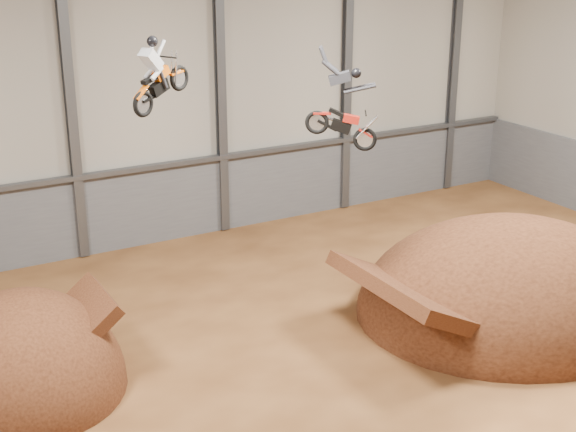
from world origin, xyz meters
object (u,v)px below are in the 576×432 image
(takeoff_ramp, at_px, (29,385))
(fmx_rider_b, at_px, (338,100))
(fmx_rider_a, at_px, (163,65))
(landing_ramp, at_px, (506,309))

(takeoff_ramp, bearing_deg, fmx_rider_b, -9.27)
(takeoff_ramp, relative_size, fmx_rider_b, 2.16)
(fmx_rider_a, bearing_deg, takeoff_ramp, 139.29)
(takeoff_ramp, xyz_separation_m, fmx_rider_a, (4.47, -1.16, 9.60))
(landing_ramp, relative_size, fmx_rider_a, 4.94)
(fmx_rider_b, bearing_deg, fmx_rider_a, -151.90)
(landing_ramp, height_order, fmx_rider_a, fmx_rider_a)
(landing_ramp, height_order, fmx_rider_b, fmx_rider_b)
(fmx_rider_a, bearing_deg, fmx_rider_b, -31.03)
(takeoff_ramp, height_order, fmx_rider_b, fmx_rider_b)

